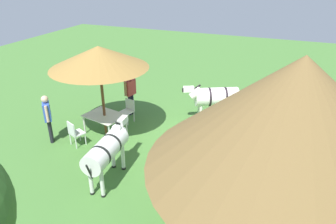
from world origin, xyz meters
TOP-DOWN VIEW (x-y plane):
  - ground_plane at (0.00, 0.00)m, footprint 36.00×36.00m
  - thatched_hut at (-2.67, 3.67)m, footprint 5.65×5.65m
  - shade_umbrella at (3.41, 0.88)m, footprint 3.30×3.30m
  - patio_dining_table at (3.41, 0.88)m, footprint 1.54×1.26m
  - patio_chair_near_lawn at (3.09, -0.29)m, footprint 0.53×0.52m
  - patio_chair_west_end at (3.90, 1.99)m, footprint 0.57×0.56m
  - guest_beside_umbrella at (4.86, 2.08)m, footprint 0.47×0.49m
  - guest_behind_table at (3.30, -0.90)m, footprint 0.32×0.60m
  - standing_watcher at (-2.70, -2.44)m, footprint 0.35×0.56m
  - striped_lounge_chair at (-2.03, -0.27)m, footprint 0.92×0.72m
  - zebra_nearest_camera at (-0.01, -1.55)m, footprint 2.10×1.34m
  - zebra_by_umbrella at (1.86, 3.18)m, footprint 0.73×2.38m

SIDE VIEW (x-z plane):
  - ground_plane at x=0.00m, z-range 0.00..0.00m
  - striped_lounge_chair at x=-2.03m, z-range -0.06..0.57m
  - patio_chair_near_lawn at x=3.09m, z-range 0.07..0.97m
  - patio_chair_west_end at x=3.90m, z-range 0.07..0.97m
  - patio_dining_table at x=3.41m, z-range 0.29..1.03m
  - standing_watcher at x=-2.70m, z-range 0.17..1.82m
  - zebra_by_umbrella at x=1.86m, z-range 0.24..1.80m
  - zebra_nearest_camera at x=-0.01m, z-range 0.24..1.80m
  - guest_beside_umbrella at x=4.86m, z-range 0.18..1.90m
  - guest_behind_table at x=3.30m, z-range 0.18..1.90m
  - thatched_hut at x=-2.67m, z-range 0.23..4.47m
  - shade_umbrella at x=3.41m, z-range 1.24..4.47m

